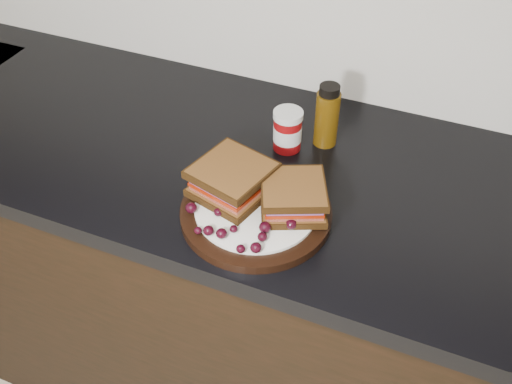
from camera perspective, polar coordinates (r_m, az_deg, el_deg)
base_cabinets at (r=1.51m, az=1.53°, el=-11.33°), size 3.96×0.58×0.86m
countertop at (r=1.18m, az=1.93°, el=1.72°), size 3.98×0.60×0.04m
plate at (r=1.05m, az=0.00°, el=-2.05°), size 0.28×0.28×0.02m
sandwich_left at (r=1.05m, az=-2.39°, el=1.25°), size 0.16×0.16×0.06m
sandwich_right at (r=1.02m, az=3.72°, el=-0.46°), size 0.15×0.15×0.05m
grape_0 at (r=1.03m, az=-6.50°, el=-1.59°), size 0.02×0.02×0.02m
grape_1 at (r=1.02m, az=-3.80°, el=-2.02°), size 0.02×0.02×0.02m
grape_2 at (r=1.00m, az=-5.82°, el=-3.85°), size 0.01×0.01×0.01m
grape_3 at (r=0.99m, az=-4.78°, el=-3.86°), size 0.02×0.02×0.02m
grape_4 at (r=0.98m, az=-3.47°, el=-4.16°), size 0.02×0.02×0.02m
grape_5 at (r=0.99m, az=-2.25°, el=-3.71°), size 0.01×0.01×0.01m
grape_6 at (r=0.96m, az=-1.54°, el=-5.70°), size 0.02×0.02×0.01m
grape_7 at (r=0.96m, az=-0.02°, el=-5.58°), size 0.02×0.02×0.02m
grape_8 at (r=0.98m, az=0.64°, el=-4.50°), size 0.02×0.02×0.02m
grape_9 at (r=0.99m, az=0.90°, el=-3.55°), size 0.02×0.02×0.02m
grape_10 at (r=1.00m, az=3.53°, el=-3.22°), size 0.02×0.02×0.02m
grape_11 at (r=1.01m, az=4.18°, el=-2.63°), size 0.02×0.02×0.02m
grape_12 at (r=1.01m, az=4.85°, el=-2.59°), size 0.02×0.02×0.02m
grape_13 at (r=1.04m, az=5.05°, el=-0.84°), size 0.02×0.02×0.02m
grape_14 at (r=1.05m, az=4.27°, el=-0.76°), size 0.02×0.02×0.02m
grape_15 at (r=1.07m, az=-0.99°, el=0.84°), size 0.02×0.02×0.02m
grape_16 at (r=1.09m, az=-2.18°, el=1.38°), size 0.02×0.02×0.02m
grape_17 at (r=1.07m, az=-3.19°, el=0.70°), size 0.02×0.02×0.02m
grape_18 at (r=1.07m, az=-4.56°, el=0.49°), size 0.02×0.02×0.02m
grape_19 at (r=1.05m, az=-4.70°, el=-0.36°), size 0.02×0.02×0.02m
grape_20 at (r=1.06m, az=-1.79°, el=0.08°), size 0.02×0.02×0.02m
grape_21 at (r=1.06m, az=-2.88°, el=-0.09°), size 0.02×0.02×0.02m
grape_22 at (r=1.05m, az=-3.35°, el=-0.33°), size 0.02×0.02×0.02m
condiment_jar at (r=1.19m, az=3.17°, el=6.19°), size 0.08×0.08×0.09m
oil_bottle at (r=1.20m, az=7.12°, el=7.64°), size 0.05×0.05×0.14m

